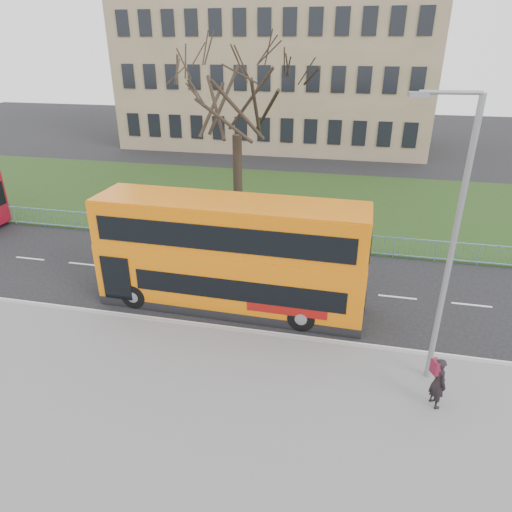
{
  "coord_description": "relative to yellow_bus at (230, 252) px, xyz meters",
  "views": [
    {
      "loc": [
        3.69,
        -15.42,
        9.97
      ],
      "look_at": [
        0.08,
        1.0,
        2.05
      ],
      "focal_mm": 32.0,
      "sensor_mm": 36.0,
      "label": 1
    }
  ],
  "objects": [
    {
      "name": "yellow_bus",
      "position": [
        0.0,
        0.0,
        0.0
      ],
      "size": [
        10.73,
        2.79,
        4.48
      ],
      "rotation": [
        0.0,
        0.0,
        -0.02
      ],
      "color": "orange",
      "rests_on": "ground"
    },
    {
      "name": "ground",
      "position": [
        0.84,
        -0.39,
        -2.4
      ],
      "size": [
        120.0,
        120.0,
        0.0
      ],
      "primitive_type": "plane",
      "color": "black",
      "rests_on": "ground"
    },
    {
      "name": "pedestrian",
      "position": [
        7.49,
        -4.44,
        -1.45
      ],
      "size": [
        0.62,
        0.72,
        1.66
      ],
      "primitive_type": "imported",
      "rotation": [
        0.0,
        0.0,
        2.01
      ],
      "color": "black",
      "rests_on": "pavement"
    },
    {
      "name": "grass_verge",
      "position": [
        0.84,
        13.91,
        -2.36
      ],
      "size": [
        80.0,
        15.4,
        0.08
      ],
      "primitive_type": "cube",
      "color": "#203714",
      "rests_on": "ground"
    },
    {
      "name": "guard_railing",
      "position": [
        0.84,
        6.21,
        -1.85
      ],
      "size": [
        40.0,
        0.12,
        1.1
      ],
      "primitive_type": null,
      "color": "#6698B6",
      "rests_on": "ground"
    },
    {
      "name": "civic_building",
      "position": [
        -4.16,
        34.61,
        4.6
      ],
      "size": [
        30.0,
        15.0,
        14.0
      ],
      "primitive_type": "cube",
      "color": "#857554",
      "rests_on": "ground"
    },
    {
      "name": "street_lamp",
      "position": [
        7.32,
        -3.14,
        2.53
      ],
      "size": [
        1.86,
        0.36,
        8.78
      ],
      "rotation": [
        0.0,
        0.0,
        0.1
      ],
      "color": "gray",
      "rests_on": "pavement"
    },
    {
      "name": "bare_tree",
      "position": [
        -2.16,
        9.61,
        3.76
      ],
      "size": [
        8.51,
        8.51,
        12.16
      ],
      "primitive_type": null,
      "color": "black",
      "rests_on": "grass_verge"
    },
    {
      "name": "kerb",
      "position": [
        0.84,
        -1.94,
        -2.33
      ],
      "size": [
        80.0,
        0.2,
        0.14
      ],
      "primitive_type": "cube",
      "color": "gray",
      "rests_on": "ground"
    },
    {
      "name": "pavement",
      "position": [
        0.84,
        -7.14,
        -2.34
      ],
      "size": [
        80.0,
        10.5,
        0.12
      ],
      "primitive_type": "cube",
      "color": "slate",
      "rests_on": "ground"
    }
  ]
}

